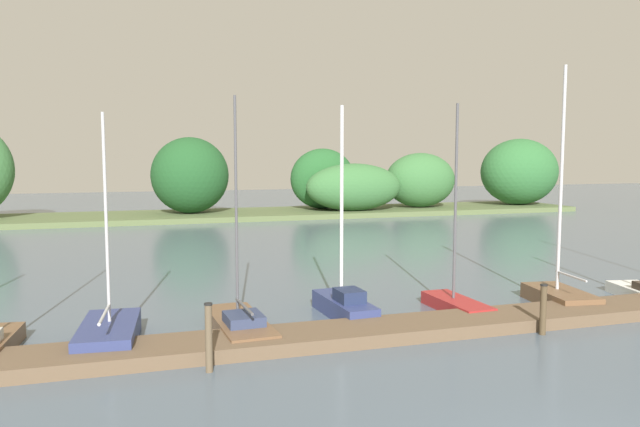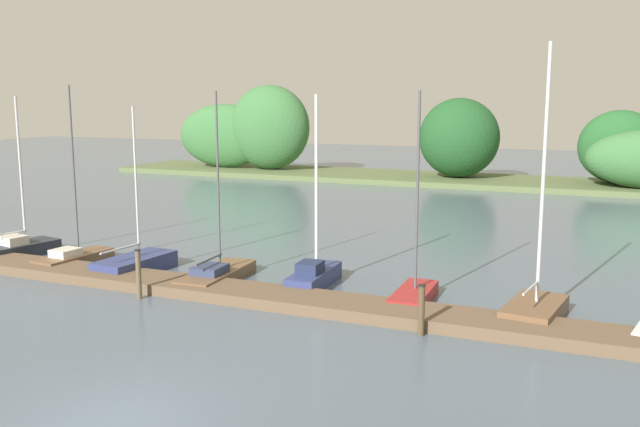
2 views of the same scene
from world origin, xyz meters
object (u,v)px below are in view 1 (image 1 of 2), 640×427
(sailboat_3, at_px, (239,323))
(sailboat_6, at_px, (558,292))
(sailboat_5, at_px, (455,301))
(mooring_piling_2, at_px, (543,309))
(sailboat_2, at_px, (110,332))
(mooring_piling_1, at_px, (209,337))
(sailboat_4, at_px, (343,303))

(sailboat_3, distance_m, sailboat_6, 10.62)
(sailboat_5, bearing_deg, mooring_piling_2, -163.36)
(sailboat_2, bearing_deg, mooring_piling_1, -136.60)
(mooring_piling_1, distance_m, mooring_piling_2, 9.12)
(sailboat_2, bearing_deg, sailboat_3, -84.93)
(sailboat_3, xyz_separation_m, mooring_piling_1, (-1.16, -2.82, 0.51))
(sailboat_2, bearing_deg, mooring_piling_2, -98.24)
(sailboat_2, distance_m, sailboat_5, 10.36)
(mooring_piling_2, bearing_deg, sailboat_3, 161.71)
(sailboat_4, height_order, sailboat_6, sailboat_6)
(sailboat_4, bearing_deg, mooring_piling_1, 125.27)
(sailboat_5, relative_size, mooring_piling_2, 4.63)
(sailboat_3, bearing_deg, mooring_piling_1, 154.13)
(sailboat_2, bearing_deg, sailboat_5, -83.20)
(sailboat_2, relative_size, sailboat_4, 0.94)
(sailboat_4, relative_size, sailboat_6, 0.82)
(sailboat_2, bearing_deg, sailboat_6, -84.99)
(sailboat_4, distance_m, sailboat_6, 7.32)
(sailboat_4, height_order, mooring_piling_2, sailboat_4)
(mooring_piling_1, height_order, mooring_piling_2, mooring_piling_1)
(sailboat_3, distance_m, sailboat_4, 3.44)
(mooring_piling_1, bearing_deg, sailboat_5, 21.40)
(sailboat_3, xyz_separation_m, mooring_piling_2, (7.96, -2.63, 0.42))
(sailboat_2, height_order, sailboat_5, sailboat_5)
(sailboat_4, xyz_separation_m, mooring_piling_2, (4.61, -3.43, 0.28))
(sailboat_3, xyz_separation_m, sailboat_5, (6.95, 0.36, 0.02))
(sailboat_6, bearing_deg, sailboat_4, 91.93)
(sailboat_3, height_order, mooring_piling_2, sailboat_3)
(sailboat_5, height_order, sailboat_6, sailboat_6)
(sailboat_4, bearing_deg, mooring_piling_2, -130.09)
(sailboat_5, bearing_deg, sailboat_2, 90.05)
(sailboat_3, relative_size, sailboat_5, 1.00)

